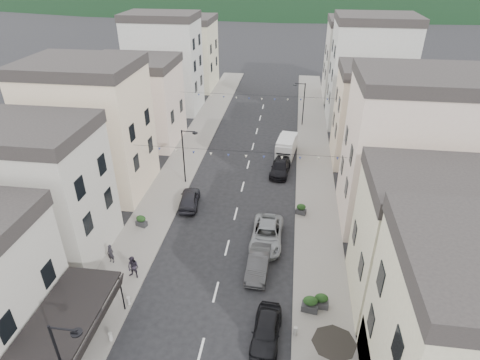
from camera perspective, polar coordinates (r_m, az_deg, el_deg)
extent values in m
cube|color=slate|center=(48.21, -7.58, 3.34)|extent=(4.00, 76.00, 0.12)
cube|color=slate|center=(46.77, 10.50, 2.21)|extent=(4.00, 76.00, 0.12)
cube|color=black|center=(26.15, -23.54, -17.16)|extent=(3.60, 7.50, 0.15)
cube|color=black|center=(25.73, -19.66, -18.75)|extent=(0.34, 7.50, 0.99)
cylinder|color=black|center=(28.65, -16.44, -15.18)|extent=(0.10, 0.10, 3.20)
cube|color=#B1ADA2|center=(34.41, -27.18, -2.12)|extent=(10.00, 7.00, 10.00)
cube|color=#262323|center=(32.17, -29.41, 6.26)|extent=(10.20, 7.14, 1.00)
cube|color=beige|center=(41.52, -20.36, 6.23)|extent=(10.00, 8.00, 12.00)
cube|color=#262323|center=(39.60, -22.04, 14.86)|extent=(10.20, 8.16, 1.00)
cube|color=beige|center=(52.10, -14.40, 10.29)|extent=(10.00, 8.00, 9.50)
cube|color=#262323|center=(50.68, -15.16, 15.88)|extent=(10.20, 8.16, 1.00)
cube|color=#ACACA7|center=(62.43, -10.66, 15.53)|extent=(10.00, 7.00, 13.00)
cube|color=#262323|center=(61.16, -11.31, 21.89)|extent=(10.20, 7.14, 1.00)
cube|color=#BCB695|center=(73.85, -7.75, 17.12)|extent=(10.00, 9.00, 11.00)
cube|color=#262323|center=(72.81, -8.09, 21.73)|extent=(10.20, 9.18, 1.00)
cube|color=#BCB695|center=(29.08, 26.39, -9.14)|extent=(10.00, 7.00, 9.00)
cube|color=#262323|center=(26.52, 28.77, -0.59)|extent=(10.20, 7.14, 1.00)
cube|color=beige|center=(36.36, 22.86, 2.85)|extent=(10.00, 8.00, 12.50)
cube|color=#262323|center=(34.13, 25.10, 12.99)|extent=(10.20, 8.16, 1.00)
cube|color=beige|center=(47.57, 19.49, 7.99)|extent=(10.00, 7.00, 10.00)
cube|color=#262323|center=(45.99, 20.66, 14.34)|extent=(10.20, 7.14, 1.00)
cube|color=#ACACA7|center=(58.31, 17.84, 13.91)|extent=(10.00, 8.00, 13.50)
cube|color=#262323|center=(56.94, 19.02, 20.91)|extent=(10.20, 8.16, 1.00)
cube|color=#B1ADA2|center=(70.06, 16.33, 15.77)|extent=(10.00, 9.00, 11.50)
cube|color=#262323|center=(68.94, 17.10, 20.79)|extent=(10.20, 9.18, 1.00)
cylinder|color=black|center=(25.30, 12.86, -23.56)|extent=(0.06, 0.06, 2.30)
cone|color=black|center=(24.44, 13.17, -22.01)|extent=(2.50, 2.50, 0.55)
cylinder|color=black|center=(21.66, -23.89, -18.81)|extent=(1.40, 0.10, 0.10)
cylinder|color=black|center=(21.48, -22.23, -19.47)|extent=(0.56, 0.56, 0.08)
cylinder|color=black|center=(41.39, -8.02, 3.22)|extent=(0.14, 0.14, 6.00)
cylinder|color=black|center=(40.02, -7.34, 6.88)|extent=(1.40, 0.10, 0.10)
cylinder|color=black|center=(39.92, -6.41, 6.65)|extent=(0.56, 0.56, 0.08)
cylinder|color=black|center=(56.64, 9.03, 10.52)|extent=(0.14, 0.14, 6.00)
cylinder|color=black|center=(55.75, 8.54, 13.39)|extent=(1.40, 0.10, 0.10)
cylinder|color=black|center=(55.79, 7.84, 13.29)|extent=(0.56, 0.56, 0.08)
cylinder|color=gray|center=(27.97, -17.92, -20.43)|extent=(0.26, 0.26, 0.60)
cylinder|color=gray|center=(29.74, -15.55, -16.18)|extent=(0.26, 0.26, 0.60)
cylinder|color=gray|center=(27.29, 7.87, -20.46)|extent=(0.26, 0.26, 0.60)
cylinder|color=black|center=(35.37, -0.42, 4.15)|extent=(19.00, 0.02, 0.02)
cone|color=beige|center=(37.58, -13.73, 4.54)|extent=(0.28, 0.28, 0.24)
cone|color=navy|center=(37.09, -11.42, 4.32)|extent=(0.28, 0.28, 0.24)
cone|color=beige|center=(36.65, -9.05, 4.10)|extent=(0.28, 0.28, 0.24)
cone|color=navy|center=(36.28, -6.64, 3.89)|extent=(0.28, 0.28, 0.24)
cone|color=beige|center=(35.96, -4.18, 3.69)|extent=(0.28, 0.28, 0.24)
cone|color=navy|center=(35.70, -1.68, 3.51)|extent=(0.28, 0.28, 0.24)
cone|color=beige|center=(35.49, 0.85, 3.36)|extent=(0.28, 0.28, 0.24)
cone|color=navy|center=(35.35, 3.40, 3.24)|extent=(0.28, 0.28, 0.24)
cone|color=beige|center=(35.27, 5.97, 3.14)|extent=(0.28, 0.28, 0.24)
cone|color=navy|center=(35.25, 8.54, 3.06)|extent=(0.28, 0.28, 0.24)
cone|color=beige|center=(35.29, 11.12, 3.00)|extent=(0.28, 0.28, 0.24)
cone|color=navy|center=(35.41, 13.69, 2.94)|extent=(0.28, 0.28, 0.24)
cylinder|color=black|center=(50.18, 2.21, 11.97)|extent=(19.00, 0.02, 0.02)
cone|color=beige|center=(51.76, -7.65, 12.08)|extent=(0.28, 0.28, 0.24)
cone|color=navy|center=(51.40, -5.90, 11.95)|extent=(0.28, 0.28, 0.24)
cone|color=beige|center=(51.09, -4.13, 11.83)|extent=(0.28, 0.28, 0.24)
cone|color=navy|center=(50.82, -2.34, 11.71)|extent=(0.28, 0.28, 0.24)
cone|color=beige|center=(50.60, -0.53, 11.59)|extent=(0.28, 0.28, 0.24)
cone|color=navy|center=(50.41, 1.28, 11.49)|extent=(0.28, 0.28, 0.24)
cone|color=beige|center=(50.27, 3.11, 11.40)|extent=(0.28, 0.28, 0.24)
cone|color=navy|center=(50.17, 4.95, 11.32)|extent=(0.28, 0.28, 0.24)
cone|color=beige|center=(50.11, 6.79, 11.26)|extent=(0.28, 0.28, 0.24)
cone|color=navy|center=(50.09, 8.64, 11.20)|extent=(0.28, 0.28, 0.24)
cone|color=beige|center=(50.13, 10.49, 11.15)|extent=(0.28, 0.28, 0.24)
cone|color=navy|center=(50.20, 12.33, 11.10)|extent=(0.28, 0.28, 0.24)
imported|color=black|center=(26.75, 3.77, -20.51)|extent=(1.94, 4.35, 1.45)
imported|color=#303032|center=(31.02, 2.61, -11.78)|extent=(1.71, 4.48, 1.46)
imported|color=gray|center=(33.74, 3.83, -7.75)|extent=(2.63, 5.62, 1.55)
imported|color=black|center=(44.19, 5.75, 1.80)|extent=(2.37, 4.93, 1.39)
imported|color=black|center=(38.60, -7.22, -2.68)|extent=(2.27, 4.53, 1.48)
cube|color=silver|center=(48.26, 6.62, 4.69)|extent=(2.54, 5.09, 2.03)
cube|color=silver|center=(47.27, 6.57, 5.56)|extent=(2.28, 3.47, 0.51)
cylinder|color=black|center=(47.03, 5.23, 3.17)|extent=(0.34, 0.74, 0.71)
cylinder|color=black|center=(46.82, 7.19, 2.93)|extent=(0.34, 0.74, 0.71)
cylinder|color=black|center=(50.29, 6.00, 4.97)|extent=(0.34, 0.74, 0.71)
cylinder|color=black|center=(50.10, 7.84, 4.74)|extent=(0.34, 0.74, 0.71)
imported|color=black|center=(33.10, -17.91, -9.94)|extent=(0.65, 0.50, 1.60)
imported|color=#27212D|center=(31.20, -14.94, -11.91)|extent=(1.01, 0.85, 1.86)
cube|color=#29292B|center=(29.63, -20.01, -17.47)|extent=(1.13, 0.89, 0.50)
ellipsoid|color=black|center=(29.25, -20.20, -16.73)|extent=(0.87, 0.56, 0.64)
cube|color=#28292B|center=(36.69, -13.82, -6.02)|extent=(1.07, 0.79, 0.48)
ellipsoid|color=black|center=(36.39, -13.92, -5.35)|extent=(0.84, 0.54, 0.61)
cube|color=#313133|center=(29.11, 11.40, -16.90)|extent=(1.05, 0.61, 0.52)
ellipsoid|color=black|center=(28.70, 11.51, -16.12)|extent=(0.91, 0.58, 0.66)
cube|color=#292A2C|center=(28.74, 9.88, -17.41)|extent=(1.18, 0.76, 0.55)
ellipsoid|color=black|center=(28.30, 9.99, -16.57)|extent=(0.98, 0.62, 0.71)
cube|color=#2D2D30|center=(37.59, 8.65, -4.47)|extent=(1.05, 0.76, 0.47)
ellipsoid|color=black|center=(37.31, 8.71, -3.80)|extent=(0.83, 0.53, 0.61)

